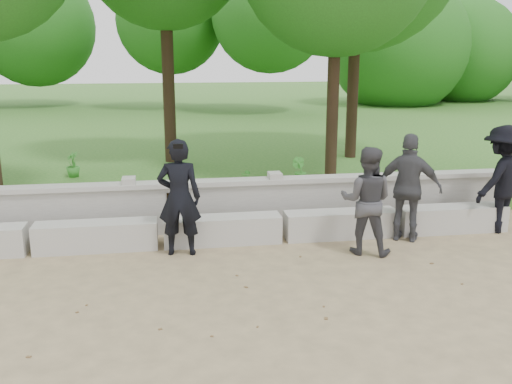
{
  "coord_description": "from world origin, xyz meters",
  "views": [
    {
      "loc": [
        0.13,
        -6.94,
        3.06
      ],
      "look_at": [
        1.51,
        1.65,
        0.9
      ],
      "focal_mm": 40.0,
      "sensor_mm": 36.0,
      "label": 1
    }
  ],
  "objects": [
    {
      "name": "ground",
      "position": [
        0.0,
        0.0,
        0.0
      ],
      "size": [
        80.0,
        80.0,
        0.0
      ],
      "primitive_type": "plane",
      "color": "tan",
      "rests_on": "ground"
    },
    {
      "name": "lawn",
      "position": [
        0.0,
        14.0,
        0.12
      ],
      "size": [
        40.0,
        22.0,
        0.25
      ],
      "primitive_type": "cube",
      "color": "#29631F",
      "rests_on": "ground"
    },
    {
      "name": "concrete_bench",
      "position": [
        0.0,
        1.9,
        0.22
      ],
      "size": [
        11.9,
        0.45,
        0.45
      ],
      "color": "beige",
      "rests_on": "ground"
    },
    {
      "name": "parapet_wall",
      "position": [
        0.0,
        2.6,
        0.46
      ],
      "size": [
        12.5,
        0.35,
        0.9
      ],
      "color": "#B3B0A9",
      "rests_on": "ground"
    },
    {
      "name": "man_main",
      "position": [
        0.31,
        1.5,
        0.9
      ],
      "size": [
        0.7,
        0.63,
        1.8
      ],
      "color": "black",
      "rests_on": "ground"
    },
    {
      "name": "visitor_left",
      "position": [
        3.14,
        1.1,
        0.84
      ],
      "size": [
        1.0,
        0.91,
        1.67
      ],
      "color": "#3B3B40",
      "rests_on": "ground"
    },
    {
      "name": "visitor_mid",
      "position": [
        5.8,
        1.8,
        0.93
      ],
      "size": [
        1.38,
        1.16,
        1.85
      ],
      "color": "black",
      "rests_on": "ground"
    },
    {
      "name": "visitor_right",
      "position": [
        4.02,
        1.57,
        0.89
      ],
      "size": [
        1.12,
        0.9,
        1.78
      ],
      "color": "#414246",
      "rests_on": "ground"
    },
    {
      "name": "shrub_b",
      "position": [
        2.97,
        4.84,
        0.54
      ],
      "size": [
        0.41,
        0.41,
        0.58
      ],
      "primitive_type": "imported",
      "rotation": [
        0.0,
        0.0,
        2.36
      ],
      "color": "#3A892E",
      "rests_on": "lawn"
    },
    {
      "name": "shrub_c",
      "position": [
        1.78,
        3.3,
        0.56
      ],
      "size": [
        0.73,
        0.74,
        0.62
      ],
      "primitive_type": "imported",
      "rotation": [
        0.0,
        0.0,
        4.04
      ],
      "color": "#3A892E",
      "rests_on": "lawn"
    },
    {
      "name": "shrub_d",
      "position": [
        -1.98,
        6.35,
        0.54
      ],
      "size": [
        0.43,
        0.43,
        0.58
      ],
      "primitive_type": "imported",
      "rotation": [
        0.0,
        0.0,
        5.34
      ],
      "color": "#3A892E",
      "rests_on": "lawn"
    }
  ]
}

